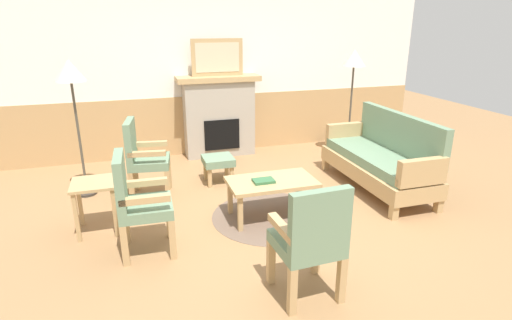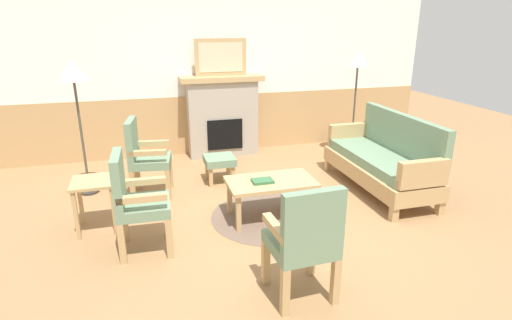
% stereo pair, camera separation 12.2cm
% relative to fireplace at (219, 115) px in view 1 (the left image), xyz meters
% --- Properties ---
extents(ground_plane, '(14.00, 14.00, 0.00)m').
position_rel_fireplace_xyz_m(ground_plane, '(0.00, -2.35, -0.65)').
color(ground_plane, '#997047').
extents(wall_back, '(7.20, 0.14, 2.70)m').
position_rel_fireplace_xyz_m(wall_back, '(0.00, 0.25, 0.66)').
color(wall_back, white).
rests_on(wall_back, ground_plane).
extents(fireplace, '(1.30, 0.44, 1.28)m').
position_rel_fireplace_xyz_m(fireplace, '(0.00, 0.00, 0.00)').
color(fireplace, '#A39989').
rests_on(fireplace, ground_plane).
extents(framed_picture, '(0.80, 0.04, 0.56)m').
position_rel_fireplace_xyz_m(framed_picture, '(0.00, 0.00, 0.91)').
color(framed_picture, tan).
rests_on(framed_picture, fireplace).
extents(couch, '(0.70, 1.80, 0.98)m').
position_rel_fireplace_xyz_m(couch, '(1.69, -2.02, -0.26)').
color(couch, tan).
rests_on(couch, ground_plane).
extents(coffee_table, '(0.96, 0.56, 0.44)m').
position_rel_fireplace_xyz_m(coffee_table, '(0.06, -2.39, -0.27)').
color(coffee_table, tan).
rests_on(coffee_table, ground_plane).
extents(round_rug, '(1.34, 1.34, 0.01)m').
position_rel_fireplace_xyz_m(round_rug, '(0.06, -2.39, -0.65)').
color(round_rug, brown).
rests_on(round_rug, ground_plane).
extents(book_on_table, '(0.23, 0.16, 0.03)m').
position_rel_fireplace_xyz_m(book_on_table, '(-0.05, -2.42, -0.20)').
color(book_on_table, '#33663D').
rests_on(book_on_table, coffee_table).
extents(footstool, '(0.40, 0.40, 0.36)m').
position_rel_fireplace_xyz_m(footstool, '(-0.29, -1.19, -0.37)').
color(footstool, tan).
rests_on(footstool, ground_plane).
extents(armchair_near_fireplace, '(0.54, 0.54, 0.98)m').
position_rel_fireplace_xyz_m(armchair_near_fireplace, '(-1.26, -1.38, -0.11)').
color(armchair_near_fireplace, tan).
rests_on(armchair_near_fireplace, ground_plane).
extents(armchair_by_window_left, '(0.50, 0.50, 0.98)m').
position_rel_fireplace_xyz_m(armchair_by_window_left, '(-1.37, -2.72, -0.11)').
color(armchair_by_window_left, tan).
rests_on(armchair_by_window_left, ground_plane).
extents(armchair_front_left, '(0.50, 0.50, 0.98)m').
position_rel_fireplace_xyz_m(armchair_front_left, '(-0.13, -3.83, -0.11)').
color(armchair_front_left, tan).
rests_on(armchair_front_left, ground_plane).
extents(side_table, '(0.44, 0.44, 0.55)m').
position_rel_fireplace_xyz_m(side_table, '(-1.78, -2.16, -0.22)').
color(side_table, tan).
rests_on(side_table, ground_plane).
extents(floor_lamp_by_couch, '(0.36, 0.36, 1.68)m').
position_rel_fireplace_xyz_m(floor_lamp_by_couch, '(2.00, -0.63, 0.80)').
color(floor_lamp_by_couch, '#332D28').
rests_on(floor_lamp_by_couch, ground_plane).
extents(floor_lamp_by_chairs, '(0.36, 0.36, 1.68)m').
position_rel_fireplace_xyz_m(floor_lamp_by_chairs, '(-1.98, -1.10, 0.80)').
color(floor_lamp_by_chairs, '#332D28').
rests_on(floor_lamp_by_chairs, ground_plane).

